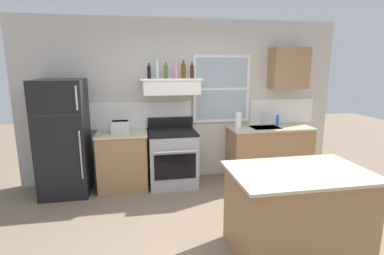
% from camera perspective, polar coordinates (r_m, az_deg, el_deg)
% --- Properties ---
extents(ground_plane, '(16.00, 16.00, 0.00)m').
position_cam_1_polar(ground_plane, '(3.46, 4.80, -22.36)').
color(ground_plane, '#7A6651').
extents(back_wall, '(5.40, 0.11, 2.70)m').
position_cam_1_polar(back_wall, '(5.08, -1.21, 5.18)').
color(back_wall, beige).
rests_on(back_wall, ground_plane).
extents(refrigerator, '(0.70, 0.72, 1.75)m').
position_cam_1_polar(refrigerator, '(4.85, -23.54, -1.90)').
color(refrigerator, black).
rests_on(refrigerator, ground_plane).
extents(counter_left_of_stove, '(0.79, 0.63, 0.91)m').
position_cam_1_polar(counter_left_of_stove, '(4.90, -13.19, -6.16)').
color(counter_left_of_stove, '#9E754C').
rests_on(counter_left_of_stove, ground_plane).
extents(toaster, '(0.30, 0.20, 0.19)m').
position_cam_1_polar(toaster, '(4.76, -13.65, 0.18)').
color(toaster, silver).
rests_on(toaster, counter_left_of_stove).
extents(stove_range, '(0.76, 0.69, 1.09)m').
position_cam_1_polar(stove_range, '(4.88, -3.75, -5.82)').
color(stove_range, '#9EA0A5').
rests_on(stove_range, ground_plane).
extents(range_hood_shelf, '(0.96, 0.52, 0.24)m').
position_cam_1_polar(range_hood_shelf, '(4.76, -4.08, 7.96)').
color(range_hood_shelf, white).
extents(bottle_balsamic_dark, '(0.06, 0.06, 0.24)m').
position_cam_1_polar(bottle_balsamic_dark, '(4.74, -8.28, 10.55)').
color(bottle_balsamic_dark, black).
rests_on(bottle_balsamic_dark, range_hood_shelf).
extents(bottle_clear_tall, '(0.06, 0.06, 0.32)m').
position_cam_1_polar(bottle_clear_tall, '(4.78, -6.74, 11.02)').
color(bottle_clear_tall, silver).
rests_on(bottle_clear_tall, range_hood_shelf).
extents(bottle_olive_oil_square, '(0.06, 0.06, 0.25)m').
position_cam_1_polar(bottle_olive_oil_square, '(4.74, -5.07, 10.69)').
color(bottle_olive_oil_square, '#4C601E').
rests_on(bottle_olive_oil_square, range_hood_shelf).
extents(bottle_rose_pink, '(0.07, 0.07, 0.29)m').
position_cam_1_polar(bottle_rose_pink, '(4.71, -3.12, 10.91)').
color(bottle_rose_pink, '#C67F84').
rests_on(bottle_rose_pink, range_hood_shelf).
extents(bottle_amber_wine, '(0.07, 0.07, 0.29)m').
position_cam_1_polar(bottle_amber_wine, '(4.82, -1.64, 10.92)').
color(bottle_amber_wine, brown).
rests_on(bottle_amber_wine, range_hood_shelf).
extents(bottle_brown_stout, '(0.06, 0.06, 0.25)m').
position_cam_1_polar(bottle_brown_stout, '(4.79, 0.00, 10.71)').
color(bottle_brown_stout, '#381E0F').
rests_on(bottle_brown_stout, range_hood_shelf).
extents(counter_right_with_sink, '(1.43, 0.63, 0.91)m').
position_cam_1_polar(counter_right_with_sink, '(5.37, 14.56, -4.60)').
color(counter_right_with_sink, '#9E754C').
rests_on(counter_right_with_sink, ground_plane).
extents(sink_faucet, '(0.03, 0.17, 0.28)m').
position_cam_1_polar(sink_faucet, '(5.28, 13.49, 2.16)').
color(sink_faucet, silver).
rests_on(sink_faucet, counter_right_with_sink).
extents(paper_towel_roll, '(0.11, 0.11, 0.27)m').
position_cam_1_polar(paper_towel_roll, '(5.02, 8.92, 1.40)').
color(paper_towel_roll, white).
rests_on(paper_towel_roll, counter_right_with_sink).
extents(dish_soap_bottle, '(0.06, 0.06, 0.18)m').
position_cam_1_polar(dish_soap_bottle, '(5.42, 16.15, 1.35)').
color(dish_soap_bottle, blue).
rests_on(dish_soap_bottle, counter_right_with_sink).
extents(kitchen_island, '(1.40, 0.90, 0.91)m').
position_cam_1_polar(kitchen_island, '(3.37, 19.49, -15.09)').
color(kitchen_island, '#9E754C').
rests_on(kitchen_island, ground_plane).
extents(upper_cabinet_right, '(0.64, 0.32, 0.70)m').
position_cam_1_polar(upper_cabinet_right, '(5.45, 18.14, 10.82)').
color(upper_cabinet_right, '#9E754C').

